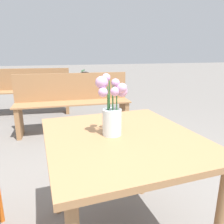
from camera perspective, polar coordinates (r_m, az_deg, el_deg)
name	(u,v)px	position (r m, az deg, el deg)	size (l,w,h in m)	color
table_front	(122,152)	(1.23, 2.56, -10.31)	(0.84, 0.94, 0.71)	#9E7047
flower_vase	(112,112)	(1.16, -0.04, -0.02)	(0.17, 0.14, 0.33)	silver
bench_middle	(73,100)	(3.26, -10.07, 3.04)	(1.65, 0.45, 0.85)	#9E7047
bench_far	(25,90)	(4.45, -21.71, 5.46)	(1.68, 0.53, 0.85)	#9E7047
bicycle	(69,83)	(6.22, -11.23, 7.55)	(1.48, 0.61, 0.73)	black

